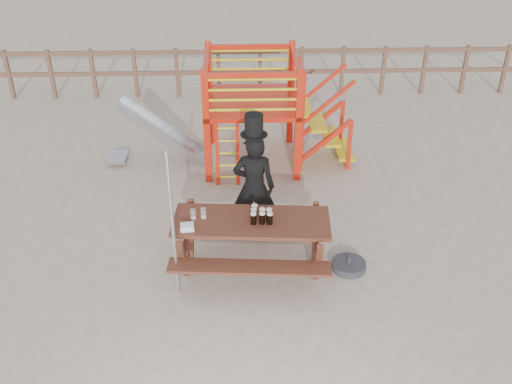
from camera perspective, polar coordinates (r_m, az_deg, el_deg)
ground at (r=8.14m, az=-1.14°, el=-8.59°), size 60.00×60.00×0.00m
back_fence at (r=14.00m, az=-1.68°, el=12.40°), size 15.09×0.09×1.20m
playground_fort at (r=10.68m, az=-0.86°, el=8.31°), size 4.71×1.84×2.10m
picnic_table at (r=7.99m, az=-0.46°, el=-4.66°), size 2.26×1.64×0.83m
man_with_hat at (r=8.49m, az=-0.20°, el=0.76°), size 0.67×0.48×2.04m
metal_pole at (r=7.34m, az=-8.33°, el=-3.44°), size 0.05×0.05×2.15m
parasol_base at (r=8.37m, az=9.25°, el=-7.26°), size 0.49×0.49×0.21m
paper_bag at (r=7.66m, az=-6.90°, el=-3.51°), size 0.19×0.16×0.08m
stout_pints at (r=7.76m, az=0.47°, el=-2.34°), size 0.30×0.29×0.17m
empty_glasses at (r=7.86m, az=-5.79°, el=-2.22°), size 0.22×0.11×0.15m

